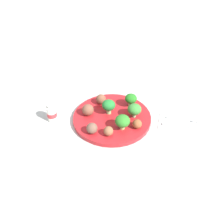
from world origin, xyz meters
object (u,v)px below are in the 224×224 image
plate (112,118)px  broccoli_floret_back_right (131,99)px  broccoli_floret_near_rim (109,105)px  meatball_back_left (108,131)px  yogurt_bottle (52,113)px  fork (186,119)px  napkin (183,123)px  broccoli_floret_center (123,121)px  broccoli_floret_mid_right (134,109)px  meatball_mid_right (88,110)px  meatball_mid_left (137,124)px  meatball_back_right (92,128)px  meatball_center (101,99)px  knife (185,125)px

plate → broccoli_floret_back_right: bearing=54.5°
broccoli_floret_back_right → broccoli_floret_near_rim: (-0.07, -0.06, 0.00)m
meatball_back_left → yogurt_bottle: (-0.22, 0.05, -0.00)m
broccoli_floret_near_rim → fork: size_ratio=0.46×
napkin → fork: size_ratio=1.41×
broccoli_floret_center → broccoli_floret_mid_right: same height
napkin → fork: 0.02m
meatball_mid_right → fork: size_ratio=0.35×
plate → meatball_mid_right: 0.09m
broccoli_floret_center → napkin: size_ratio=0.31×
yogurt_bottle → broccoli_floret_back_right: bearing=25.1°
broccoli_floret_back_right → meatball_mid_right: bearing=-149.1°
plate → meatball_back_left: meatball_back_left is taller
broccoli_floret_near_rim → napkin: size_ratio=0.33×
meatball_mid_left → napkin: 0.18m
broccoli_floret_near_rim → meatball_mid_left: size_ratio=1.72×
broccoli_floret_center → yogurt_bottle: size_ratio=0.78×
broccoli_floret_center → fork: 0.24m
broccoli_floret_near_rim → meatball_mid_left: 0.13m
meatball_back_right → meatball_mid_left: bearing=21.9°
broccoli_floret_center → meatball_back_right: broccoli_floret_center is taller
plate → meatball_center: bearing=130.5°
broccoli_floret_back_right → meatball_back_right: broccoli_floret_back_right is taller
meatball_center → knife: size_ratio=0.26×
meatball_back_left → napkin: 0.28m
broccoli_floret_near_rim → yogurt_bottle: (-0.19, -0.06, -0.02)m
meatball_center → plate: bearing=-49.5°
broccoli_floret_near_rim → napkin: 0.27m
meatball_back_right → fork: (0.31, 0.15, -0.03)m
plate → meatball_back_left: bearing=-84.4°
broccoli_floret_back_right → broccoli_floret_near_rim: size_ratio=0.92×
meatball_back_left → napkin: bearing=28.3°
plate → meatball_center: 0.09m
fork → meatball_back_left: bearing=-149.2°
broccoli_floret_near_rim → plate: bearing=-45.2°
knife → yogurt_bottle: 0.47m
meatball_mid_right → knife: bearing=4.4°
meatball_back_right → meatball_back_left: meatball_back_right is taller
broccoli_floret_back_right → napkin: (0.20, -0.04, -0.05)m
meatball_mid_right → meatball_back_left: bearing=-42.3°
meatball_center → knife: 0.32m
napkin → broccoli_floret_mid_right: bearing=-173.5°
meatball_mid_left → yogurt_bottle: bearing=-178.5°
broccoli_floret_mid_right → broccoli_floret_center: bearing=-112.4°
broccoli_floret_center → meatball_mid_left: bearing=17.5°
meatball_mid_left → meatball_back_left: (-0.09, -0.06, 0.00)m
meatball_back_right → meatball_back_left: size_ratio=1.15×
plate → napkin: (0.25, 0.04, -0.01)m
broccoli_floret_back_right → broccoli_floret_mid_right: size_ratio=0.96×
plate → broccoli_floret_near_rim: bearing=134.8°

